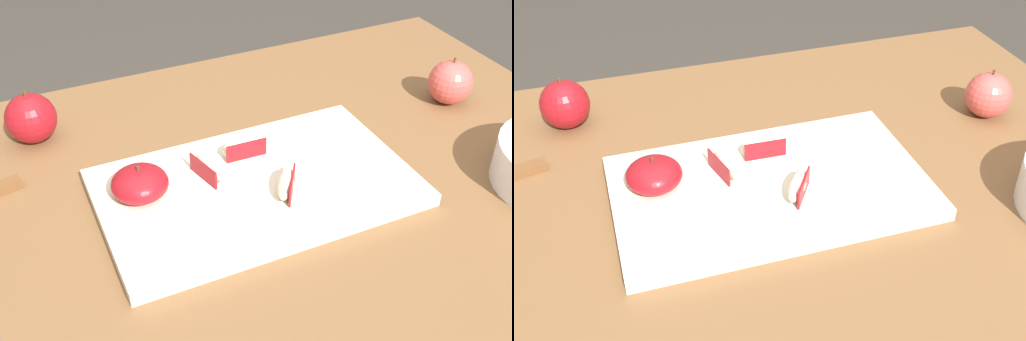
% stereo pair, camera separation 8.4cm
% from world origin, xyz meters
% --- Properties ---
extents(dining_table, '(1.12, 0.80, 0.73)m').
position_xyz_m(dining_table, '(0.00, 0.00, 0.62)').
color(dining_table, brown).
rests_on(dining_table, ground_plane).
extents(cutting_board, '(0.43, 0.26, 0.02)m').
position_xyz_m(cutting_board, '(-0.03, -0.01, 0.74)').
color(cutting_board, beige).
rests_on(cutting_board, dining_table).
extents(apple_half_skin_up, '(0.08, 0.08, 0.05)m').
position_xyz_m(apple_half_skin_up, '(-0.18, 0.03, 0.77)').
color(apple_half_skin_up, maroon).
rests_on(apple_half_skin_up, cutting_board).
extents(apple_wedge_back, '(0.07, 0.03, 0.03)m').
position_xyz_m(apple_wedge_back, '(-0.02, 0.06, 0.76)').
color(apple_wedge_back, beige).
rests_on(apple_wedge_back, cutting_board).
extents(apple_wedge_right, '(0.04, 0.07, 0.03)m').
position_xyz_m(apple_wedge_right, '(-0.08, 0.03, 0.76)').
color(apple_wedge_right, beige).
rests_on(apple_wedge_right, cutting_board).
extents(apple_wedge_near_knife, '(0.05, 0.07, 0.03)m').
position_xyz_m(apple_wedge_near_knife, '(-0.00, -0.05, 0.76)').
color(apple_wedge_near_knife, beige).
rests_on(apple_wedge_near_knife, cutting_board).
extents(whole_apple_red_delicious, '(0.08, 0.08, 0.09)m').
position_xyz_m(whole_apple_red_delicious, '(-0.29, 0.26, 0.77)').
color(whole_apple_red_delicious, maroon).
rests_on(whole_apple_red_delicious, dining_table).
extents(whole_apple_pink_lady, '(0.07, 0.07, 0.08)m').
position_xyz_m(whole_apple_pink_lady, '(0.38, 0.08, 0.77)').
color(whole_apple_pink_lady, '#D14C47').
rests_on(whole_apple_pink_lady, dining_table).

